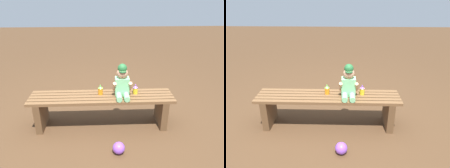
# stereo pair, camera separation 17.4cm
# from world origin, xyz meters

# --- Properties ---
(ground_plane) EXTENTS (16.00, 16.00, 0.00)m
(ground_plane) POSITION_xyz_m (0.00, 0.00, 0.00)
(ground_plane) COLOR #4C331E
(park_bench) EXTENTS (1.77, 0.36, 0.42)m
(park_bench) POSITION_xyz_m (0.00, 0.00, 0.29)
(park_bench) COLOR brown
(park_bench) RESTS_ON ground_plane
(child_figure) EXTENTS (0.23, 0.27, 0.40)m
(child_figure) POSITION_xyz_m (0.25, 0.00, 0.60)
(child_figure) COLOR #7FCC8C
(child_figure) RESTS_ON park_bench
(sippy_cup_left) EXTENTS (0.06, 0.06, 0.12)m
(sippy_cup_left) POSITION_xyz_m (-0.01, 0.05, 0.48)
(sippy_cup_left) COLOR orange
(sippy_cup_left) RESTS_ON park_bench
(sippy_cup_right) EXTENTS (0.06, 0.06, 0.12)m
(sippy_cup_right) POSITION_xyz_m (0.42, 0.05, 0.48)
(sippy_cup_right) COLOR yellow
(sippy_cup_right) RESTS_ON park_bench
(toy_ball) EXTENTS (0.13, 0.13, 0.13)m
(toy_ball) POSITION_xyz_m (0.18, -0.54, 0.07)
(toy_ball) COLOR #8C4CCC
(toy_ball) RESTS_ON ground_plane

